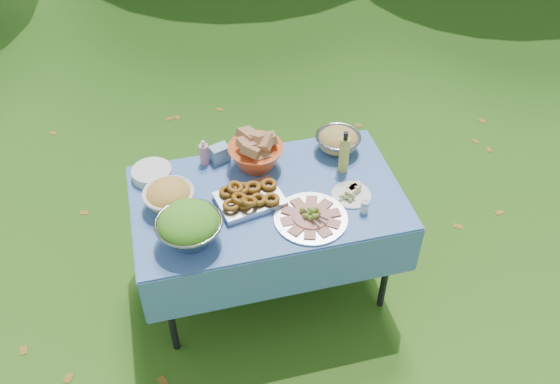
% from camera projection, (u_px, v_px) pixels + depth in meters
% --- Properties ---
extents(ground, '(80.00, 80.00, 0.00)m').
position_uv_depth(ground, '(269.00, 283.00, 3.74)').
color(ground, '#0C3409').
rests_on(ground, ground).
extents(picnic_table, '(1.46, 0.86, 0.76)m').
position_uv_depth(picnic_table, '(268.00, 243.00, 3.48)').
color(picnic_table, '#789DE6').
rests_on(picnic_table, ground).
extents(salad_bowl, '(0.38, 0.38, 0.22)m').
position_uv_depth(salad_bowl, '(189.00, 226.00, 2.90)').
color(salad_bowl, gray).
rests_on(salad_bowl, picnic_table).
extents(pasta_bowl_white, '(0.30, 0.30, 0.15)m').
position_uv_depth(pasta_bowl_white, '(169.00, 196.00, 3.11)').
color(pasta_bowl_white, silver).
rests_on(pasta_bowl_white, picnic_table).
extents(plate_stack, '(0.29, 0.29, 0.05)m').
position_uv_depth(plate_stack, '(152.00, 173.00, 3.31)').
color(plate_stack, silver).
rests_on(plate_stack, picnic_table).
extents(wipes_box, '(0.12, 0.11, 0.10)m').
position_uv_depth(wipes_box, '(220.00, 153.00, 3.41)').
color(wipes_box, '#7BAFD1').
rests_on(wipes_box, picnic_table).
extents(sanitizer_bottle, '(0.07, 0.07, 0.16)m').
position_uv_depth(sanitizer_bottle, '(204.00, 152.00, 3.37)').
color(sanitizer_bottle, pink).
rests_on(sanitizer_bottle, picnic_table).
extents(bread_bowl, '(0.32, 0.32, 0.21)m').
position_uv_depth(bread_bowl, '(256.00, 151.00, 3.33)').
color(bread_bowl, '#D1491D').
rests_on(bread_bowl, picnic_table).
extents(pasta_bowl_steel, '(0.28, 0.28, 0.14)m').
position_uv_depth(pasta_bowl_steel, '(338.00, 140.00, 3.46)').
color(pasta_bowl_steel, gray).
rests_on(pasta_bowl_steel, picnic_table).
extents(fried_tray, '(0.38, 0.30, 0.08)m').
position_uv_depth(fried_tray, '(250.00, 197.00, 3.15)').
color(fried_tray, silver).
rests_on(fried_tray, picnic_table).
extents(charcuterie_platter, '(0.48, 0.48, 0.09)m').
position_uv_depth(charcuterie_platter, '(311.00, 213.00, 3.06)').
color(charcuterie_platter, '#BBBDC2').
rests_on(charcuterie_platter, picnic_table).
extents(oil_bottle, '(0.07, 0.07, 0.27)m').
position_uv_depth(oil_bottle, '(344.00, 152.00, 3.28)').
color(oil_bottle, gold).
rests_on(oil_bottle, picnic_table).
extents(cheese_plate, '(0.28, 0.28, 0.06)m').
position_uv_depth(cheese_plate, '(352.00, 192.00, 3.20)').
color(cheese_plate, silver).
rests_on(cheese_plate, picnic_table).
extents(shaker, '(0.06, 0.06, 0.07)m').
position_uv_depth(shaker, '(365.00, 207.00, 3.10)').
color(shaker, silver).
rests_on(shaker, picnic_table).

